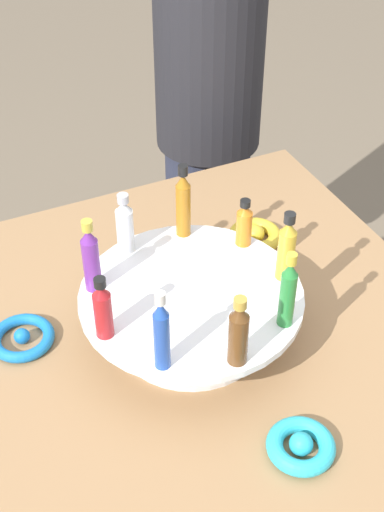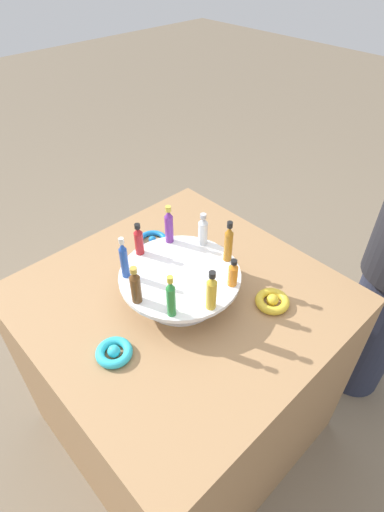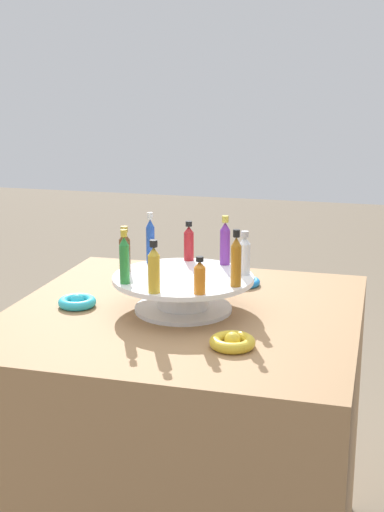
{
  "view_description": "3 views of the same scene",
  "coord_description": "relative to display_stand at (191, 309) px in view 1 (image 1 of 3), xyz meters",
  "views": [
    {
      "loc": [
        -0.74,
        0.34,
        1.61
      ],
      "look_at": [
        0.02,
        -0.01,
        0.92
      ],
      "focal_mm": 50.0,
      "sensor_mm": 36.0,
      "label": 1
    },
    {
      "loc": [
        -0.55,
        -0.63,
        1.65
      ],
      "look_at": [
        0.03,
        -0.02,
        0.92
      ],
      "focal_mm": 28.0,
      "sensor_mm": 36.0,
      "label": 2
    },
    {
      "loc": [
        0.46,
        -1.63,
        1.35
      ],
      "look_at": [
        0.03,
        -0.01,
        0.92
      ],
      "focal_mm": 50.0,
      "sensor_mm": 36.0,
      "label": 3
    }
  ],
  "objects": [
    {
      "name": "display_stand",
      "position": [
        0.0,
        0.0,
        0.0
      ],
      "size": [
        0.35,
        0.35,
        0.09
      ],
      "color": "white",
      "rests_on": "party_table"
    },
    {
      "name": "bottle_clear",
      "position": [
        0.14,
        0.05,
        0.09
      ],
      "size": [
        0.03,
        0.03,
        0.11
      ],
      "color": "silver",
      "rests_on": "display_stand"
    },
    {
      "name": "bottle_purple",
      "position": [
        0.08,
        0.13,
        0.09
      ],
      "size": [
        0.03,
        0.03,
        0.13
      ],
      "color": "#702D93",
      "rests_on": "display_stand"
    },
    {
      "name": "ribbon_bow_teal",
      "position": [
        -0.27,
        -0.04,
        -0.04
      ],
      "size": [
        0.1,
        0.1,
        0.03
      ],
      "color": "#2DB7CC",
      "rests_on": "party_table"
    },
    {
      "name": "ribbon_bow_gold",
      "position": [
        0.17,
        -0.21,
        -0.04
      ],
      "size": [
        0.1,
        0.1,
        0.04
      ],
      "color": "gold",
      "rests_on": "party_table"
    },
    {
      "name": "bottle_green",
      "position": [
        -0.12,
        -0.1,
        0.1
      ],
      "size": [
        0.02,
        0.02,
        0.13
      ],
      "color": "#288438",
      "rests_on": "display_stand"
    },
    {
      "name": "bottle_brown",
      "position": [
        -0.15,
        -0.0,
        0.09
      ],
      "size": [
        0.03,
        0.03,
        0.12
      ],
      "color": "brown",
      "rests_on": "display_stand"
    },
    {
      "name": "person_figure",
      "position": [
        0.72,
        -0.38,
        -0.03
      ],
      "size": [
        0.27,
        0.27,
        1.57
      ],
      "rotation": [
        0.0,
        0.0,
        2.65
      ],
      "color": "#282D42",
      "rests_on": "ground_plane"
    },
    {
      "name": "bottle_orange",
      "position": [
        0.08,
        -0.13,
        0.07
      ],
      "size": [
        0.03,
        0.03,
        0.09
      ],
      "color": "orange",
      "rests_on": "display_stand"
    },
    {
      "name": "party_table",
      "position": [
        0.0,
        0.0,
        -0.44
      ],
      "size": [
        0.87,
        0.87,
        0.77
      ],
      "color": "#9E754C",
      "rests_on": "ground_plane"
    },
    {
      "name": "bottle_blue",
      "position": [
        -0.12,
        0.1,
        0.1
      ],
      "size": [
        0.02,
        0.02,
        0.14
      ],
      "color": "#234CAD",
      "rests_on": "display_stand"
    },
    {
      "name": "bottle_amber",
      "position": [
        0.14,
        -0.05,
        0.1
      ],
      "size": [
        0.03,
        0.03,
        0.14
      ],
      "color": "#AD6B19",
      "rests_on": "display_stand"
    },
    {
      "name": "ribbon_bow_blue",
      "position": [
        0.1,
        0.25,
        -0.05
      ],
      "size": [
        0.1,
        0.1,
        0.03
      ],
      "color": "blue",
      "rests_on": "party_table"
    },
    {
      "name": "bottle_gold",
      "position": [
        -0.03,
        -0.15,
        0.09
      ],
      "size": [
        0.03,
        0.03,
        0.12
      ],
      "color": "gold",
      "rests_on": "display_stand"
    },
    {
      "name": "bottle_red",
      "position": [
        -0.03,
        0.15,
        0.08
      ],
      "size": [
        0.03,
        0.03,
        0.11
      ],
      "color": "#B21E23",
      "rests_on": "display_stand"
    }
  ]
}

